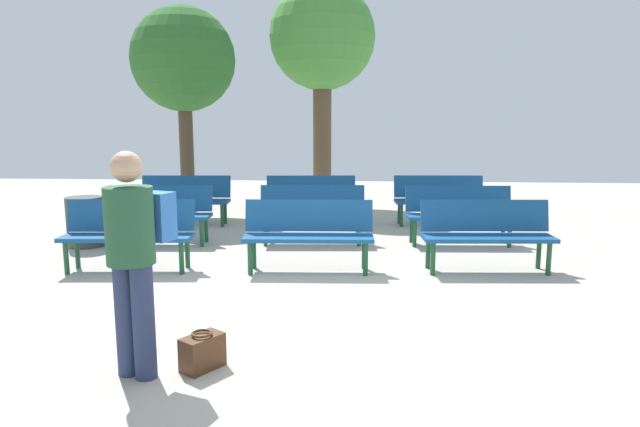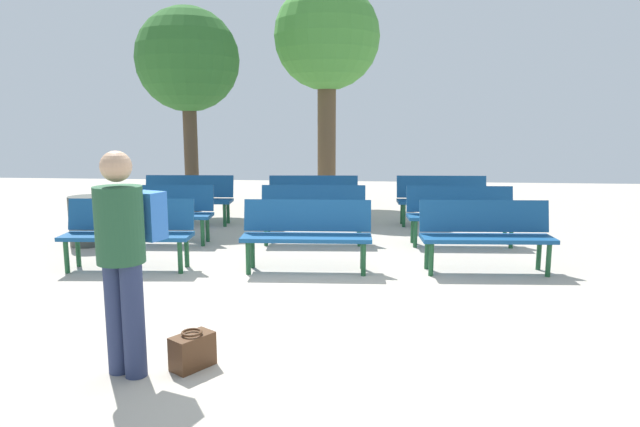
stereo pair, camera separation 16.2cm
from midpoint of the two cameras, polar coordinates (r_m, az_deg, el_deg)
name	(u,v)px [view 2 (the right image)]	position (r m, az deg, el deg)	size (l,w,h in m)	color
ground_plane	(297,311)	(5.57, -1.57, -9.97)	(24.00, 24.00, 0.00)	#B2A899
bench_r0_c0	(129,229)	(7.39, -18.39, -1.55)	(1.63, 0.60, 0.87)	navy
bench_r0_c1	(307,231)	(6.93, -0.69, -1.76)	(1.62, 0.55, 0.87)	navy
bench_r0_c2	(486,231)	(7.20, 17.21, -1.76)	(1.63, 0.58, 0.87)	navy
bench_r1_c0	(160,210)	(8.83, -15.53, 0.34)	(1.63, 0.57, 0.87)	navy
bench_r1_c1	(313,210)	(8.50, -0.16, 0.34)	(1.63, 0.59, 0.87)	navy
bench_r1_c2	(461,212)	(8.66, 14.71, 0.19)	(1.62, 0.56, 0.87)	navy
bench_r2_c0	(188,196)	(10.31, -12.89, 1.71)	(1.63, 0.58, 0.87)	navy
bench_r2_c1	(313,197)	(9.99, -0.22, 1.71)	(1.63, 0.61, 0.87)	navy
bench_r2_c2	(442,197)	(10.21, 12.83, 1.64)	(1.62, 0.56, 0.87)	navy
tree_0	(327,40)	(12.74, 1.09, 17.28)	(2.32, 2.32, 4.83)	brown
tree_1	(188,62)	(11.75, -12.99, 14.91)	(2.05, 2.05, 4.08)	#4C3A28
visitor_with_backpack	(125,250)	(4.24, -18.33, -3.53)	(0.47, 0.59, 1.65)	navy
handbag	(193,351)	(4.43, -11.86, -13.56)	(0.33, 0.37, 0.29)	#4C2D19
trash_bin	(88,221)	(9.03, -22.19, -0.69)	(0.53, 0.53, 0.74)	#383D38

